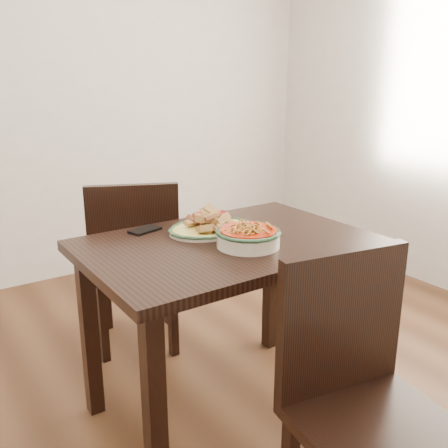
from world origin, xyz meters
TOP-DOWN VIEW (x-y plane):
  - floor at (0.00, 0.00)m, footprint 3.50×3.50m
  - wall_back at (0.00, 1.75)m, footprint 3.50×0.10m
  - dining_table at (-0.13, -0.09)m, footprint 1.09×0.73m
  - chair_far at (-0.24, 0.55)m, footprint 0.55×0.55m
  - chair_near at (-0.16, -0.81)m, footprint 0.48×0.48m
  - fish_plate at (-0.13, 0.04)m, footprint 0.35×0.27m
  - noodle_bowl at (-0.11, -0.19)m, footprint 0.24×0.24m
  - smartphone at (-0.35, 0.19)m, footprint 0.14×0.10m
  - napkin at (0.00, 0.22)m, footprint 0.16×0.15m

SIDE VIEW (x-z plane):
  - floor at x=0.00m, z-range 0.00..0.00m
  - chair_far at x=-0.24m, z-range 0.05..0.94m
  - chair_near at x=-0.16m, z-range 0.05..0.94m
  - dining_table at x=-0.13m, z-range 0.26..1.01m
  - smartphone at x=-0.35m, z-range 0.75..0.76m
  - napkin at x=0.00m, z-range 0.75..0.76m
  - noodle_bowl at x=-0.11m, z-range 0.75..0.84m
  - fish_plate at x=-0.13m, z-range 0.74..0.85m
  - wall_back at x=0.00m, z-range 0.00..2.60m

